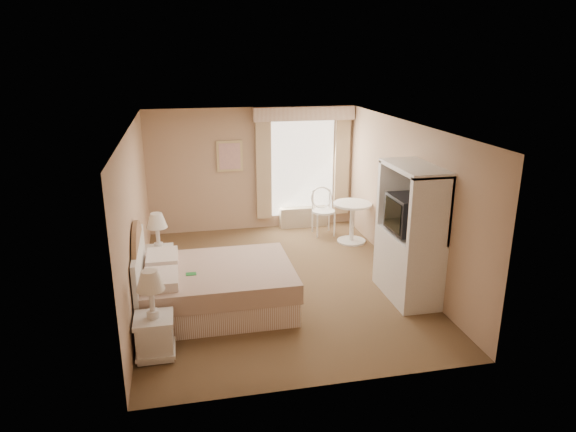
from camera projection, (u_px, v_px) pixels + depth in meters
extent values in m
cube|color=brown|center=(278.00, 282.00, 8.24)|extent=(4.20, 5.50, 0.01)
cube|color=silver|center=(277.00, 126.00, 7.48)|extent=(4.20, 5.50, 0.01)
cube|color=tan|center=(252.00, 170.00, 10.42)|extent=(4.20, 0.01, 2.50)
cube|color=tan|center=(327.00, 282.00, 5.29)|extent=(4.20, 0.01, 2.50)
cube|color=tan|center=(136.00, 216.00, 7.44)|extent=(0.01, 5.50, 2.50)
cube|color=tan|center=(405.00, 200.00, 8.27)|extent=(0.01, 5.50, 2.50)
cube|color=white|center=(303.00, 168.00, 10.60)|extent=(1.30, 0.02, 2.00)
cube|color=tan|center=(263.00, 170.00, 10.39)|extent=(0.30, 0.08, 2.05)
cube|color=tan|center=(342.00, 166.00, 10.72)|extent=(0.30, 0.08, 2.05)
cube|color=tan|center=(304.00, 113.00, 10.18)|extent=(2.05, 0.20, 0.28)
cube|color=beige|center=(303.00, 217.00, 10.83)|extent=(1.00, 0.22, 0.42)
cube|color=#D1B881|center=(230.00, 156.00, 10.22)|extent=(0.52, 0.03, 0.62)
cube|color=beige|center=(230.00, 156.00, 10.20)|extent=(0.42, 0.02, 0.52)
cube|color=tan|center=(218.00, 297.00, 7.35)|extent=(2.05, 1.57, 0.35)
cube|color=#CFAB9B|center=(218.00, 277.00, 7.25)|extent=(2.11, 1.62, 0.27)
cube|color=white|center=(161.00, 280.00, 6.70)|extent=(0.44, 0.61, 0.14)
cube|color=white|center=(162.00, 258.00, 7.39)|extent=(0.44, 0.61, 0.14)
cube|color=#238133|center=(191.00, 274.00, 7.00)|extent=(0.14, 0.10, 0.01)
cube|color=white|center=(141.00, 280.00, 7.03)|extent=(0.06, 1.66, 1.08)
cylinder|color=#9E7C54|center=(140.00, 274.00, 7.00)|extent=(0.05, 1.47, 1.47)
cube|color=white|center=(155.00, 338.00, 6.14)|extent=(0.42, 0.42, 0.46)
cube|color=white|center=(153.00, 319.00, 6.07)|extent=(0.46, 0.46, 0.05)
cube|color=white|center=(156.00, 350.00, 6.19)|extent=(0.46, 0.46, 0.05)
cylinder|color=white|center=(153.00, 314.00, 6.04)|extent=(0.15, 0.15, 0.09)
cylinder|color=white|center=(152.00, 300.00, 5.99)|extent=(0.06, 0.06, 0.37)
cone|color=white|center=(150.00, 280.00, 5.91)|extent=(0.33, 0.33, 0.24)
cube|color=white|center=(160.00, 264.00, 8.30)|extent=(0.42, 0.42, 0.45)
cube|color=white|center=(159.00, 250.00, 8.23)|extent=(0.45, 0.45, 0.05)
cube|color=white|center=(161.00, 273.00, 8.35)|extent=(0.45, 0.45, 0.05)
cylinder|color=white|center=(159.00, 246.00, 8.20)|extent=(0.14, 0.14, 0.09)
cylinder|color=white|center=(158.00, 235.00, 8.15)|extent=(0.06, 0.06, 0.36)
cone|color=white|center=(157.00, 220.00, 8.08)|extent=(0.32, 0.32, 0.23)
cylinder|color=white|center=(351.00, 241.00, 10.00)|extent=(0.55, 0.55, 0.03)
cylinder|color=white|center=(352.00, 222.00, 9.89)|extent=(0.08, 0.08, 0.74)
cylinder|color=white|center=(353.00, 204.00, 9.78)|extent=(0.74, 0.74, 0.04)
cylinder|color=white|center=(317.00, 226.00, 10.16)|extent=(0.03, 0.03, 0.47)
cylinder|color=white|center=(334.00, 225.00, 10.24)|extent=(0.03, 0.03, 0.47)
cylinder|color=white|center=(312.00, 221.00, 10.49)|extent=(0.03, 0.03, 0.47)
cylinder|color=white|center=(329.00, 220.00, 10.57)|extent=(0.03, 0.03, 0.47)
cylinder|color=white|center=(324.00, 211.00, 10.29)|extent=(0.47, 0.47, 0.04)
torus|color=white|center=(322.00, 197.00, 10.35)|extent=(0.45, 0.12, 0.45)
cylinder|color=white|center=(313.00, 200.00, 10.35)|extent=(0.03, 0.03, 0.42)
cylinder|color=white|center=(329.00, 199.00, 10.43)|extent=(0.03, 0.03, 0.42)
cube|color=white|center=(408.00, 265.00, 7.63)|extent=(0.60, 1.21, 0.99)
cube|color=white|center=(431.00, 213.00, 6.81)|extent=(0.60, 0.09, 0.99)
cube|color=white|center=(397.00, 192.00, 7.86)|extent=(0.60, 0.09, 0.99)
cube|color=white|center=(415.00, 168.00, 7.19)|extent=(0.60, 1.21, 0.07)
cube|color=white|center=(431.00, 200.00, 7.39)|extent=(0.04, 1.21, 0.99)
cube|color=black|center=(410.00, 214.00, 7.39)|extent=(0.53, 0.66, 0.53)
cube|color=black|center=(393.00, 215.00, 7.34)|extent=(0.02, 0.55, 0.44)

